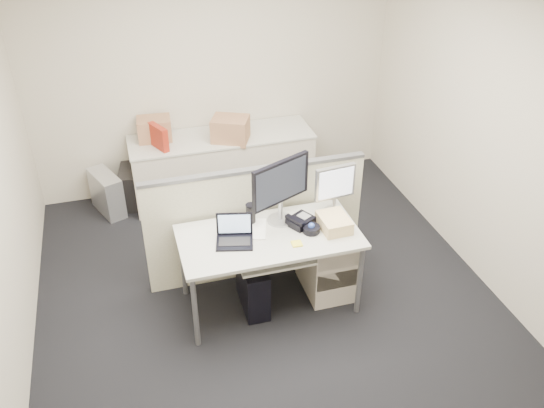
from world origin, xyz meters
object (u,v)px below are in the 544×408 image
object	(u,v)px
monitor_main	(281,192)
laptop	(234,232)
desk	(269,242)
desk_phone	(301,221)

from	to	relation	value
monitor_main	laptop	xyz separation A→B (m)	(-0.45, -0.21, -0.18)
monitor_main	laptop	distance (m)	0.53
desk	laptop	bearing A→B (deg)	-174.58
desk	laptop	xyz separation A→B (m)	(-0.30, -0.03, 0.18)
monitor_main	desk	bearing A→B (deg)	-154.35
laptop	desk_phone	xyz separation A→B (m)	(0.60, 0.11, -0.08)
desk	monitor_main	xyz separation A→B (m)	(0.15, 0.18, 0.36)
desk_phone	monitor_main	bearing A→B (deg)	116.87
desk	desk_phone	world-z (taller)	desk_phone
monitor_main	laptop	bearing A→B (deg)	-179.69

